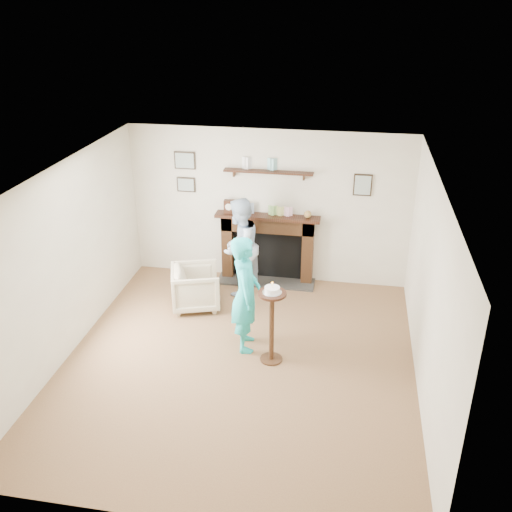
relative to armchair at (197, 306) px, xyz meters
The scene contains 6 objects.
ground 1.62m from the armchair, 55.05° to the right, with size 5.00×5.00×0.00m, color brown.
room_shell 1.97m from the armchair, 34.47° to the right, with size 4.54×5.02×2.52m.
armchair is the anchor object (origin of this frame).
man 0.81m from the armchair, 45.54° to the left, with size 0.76×0.59×1.56m, color silver.
woman 1.33m from the armchair, 44.36° to the right, with size 0.59×0.39×1.61m, color #21A4BD.
pedestal_table 1.92m from the armchair, 41.72° to the right, with size 0.36×0.36×1.15m.
Camera 1 is at (1.28, -6.00, 4.41)m, focal length 40.00 mm.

